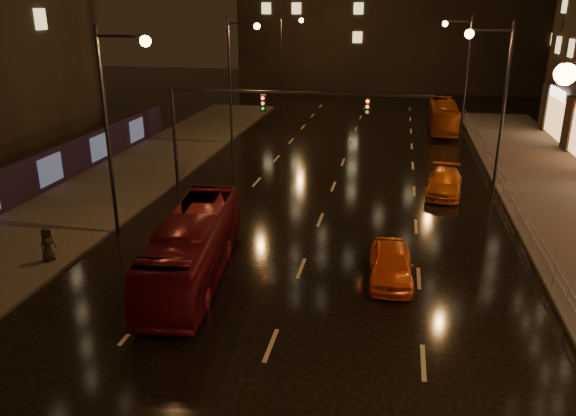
{
  "coord_description": "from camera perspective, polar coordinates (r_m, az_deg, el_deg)",
  "views": [
    {
      "loc": [
        3.66,
        -11.74,
        10.72
      ],
      "look_at": [
        -0.71,
        10.68,
        2.5
      ],
      "focal_mm": 35.0,
      "sensor_mm": 36.0,
      "label": 1
    }
  ],
  "objects": [
    {
      "name": "bus_red",
      "position": [
        23.49,
        -9.61,
        -3.93
      ],
      "size": [
        3.46,
        10.12,
        2.76
      ],
      "primitive_type": "imported",
      "rotation": [
        0.0,
        0.0,
        0.12
      ],
      "color": "#5D0D17",
      "rests_on": "ground"
    },
    {
      "name": "traffic_signal",
      "position": [
        33.46,
        -4.31,
        9.43
      ],
      "size": [
        15.31,
        0.32,
        6.2
      ],
      "color": "black",
      "rests_on": "ground"
    },
    {
      "name": "bus_curb",
      "position": [
        53.76,
        15.46,
        9.02
      ],
      "size": [
        2.29,
        9.52,
        2.65
      ],
      "primitive_type": "imported",
      "rotation": [
        0.0,
        0.0,
        -0.01
      ],
      "color": "#98400F",
      "rests_on": "ground"
    },
    {
      "name": "pedestrian_c",
      "position": [
        26.74,
        -23.26,
        -3.41
      ],
      "size": [
        0.67,
        0.86,
        1.54
      ],
      "primitive_type": "imported",
      "rotation": [
        0.0,
        0.0,
        1.3
      ],
      "color": "black",
      "rests_on": "sidewalk_left"
    },
    {
      "name": "ground",
      "position": [
        33.7,
        4.24,
        1.19
      ],
      "size": [
        140.0,
        140.0,
        0.0
      ],
      "primitive_type": "plane",
      "color": "black",
      "rests_on": "ground"
    },
    {
      "name": "sidewalk_left",
      "position": [
        33.51,
        -20.47,
        -0.03
      ],
      "size": [
        7.0,
        70.0,
        0.15
      ],
      "primitive_type": "cube",
      "color": "#38332D",
      "rests_on": "ground"
    },
    {
      "name": "taxi_near",
      "position": [
        23.61,
        10.4,
        -5.58
      ],
      "size": [
        1.94,
        4.4,
        1.47
      ],
      "primitive_type": "imported",
      "rotation": [
        0.0,
        0.0,
        0.05
      ],
      "color": "orange",
      "rests_on": "ground"
    },
    {
      "name": "taxi_far",
      "position": [
        35.18,
        15.59,
        2.51
      ],
      "size": [
        2.51,
        5.08,
        1.42
      ],
      "primitive_type": "imported",
      "rotation": [
        0.0,
        0.0,
        -0.11
      ],
      "color": "#C85E12",
      "rests_on": "ground"
    },
    {
      "name": "railing_right",
      "position": [
        32.0,
        22.25,
        0.39
      ],
      "size": [
        0.05,
        56.0,
        1.0
      ],
      "color": "#99999E",
      "rests_on": "sidewalk_right"
    }
  ]
}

